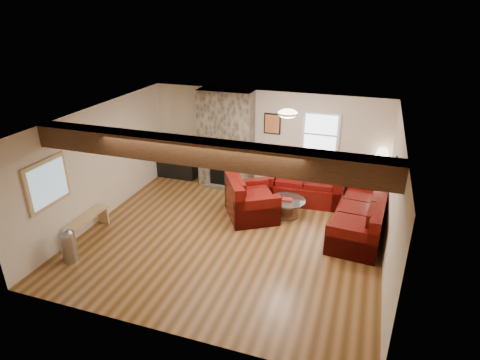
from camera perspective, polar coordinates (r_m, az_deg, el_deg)
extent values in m
plane|color=brown|center=(8.37, -1.44, -8.17)|extent=(8.00, 8.00, 0.00)
plane|color=white|center=(7.35, -1.64, 8.56)|extent=(8.00, 8.00, 0.00)
plane|color=beige|center=(10.23, 3.76, 5.68)|extent=(8.00, 0.00, 8.00)
plane|color=beige|center=(5.61, -11.36, -11.39)|extent=(8.00, 0.00, 8.00)
plane|color=beige|center=(9.18, -19.44, 2.13)|extent=(0.00, 7.50, 7.50)
plane|color=beige|center=(7.40, 20.90, -3.38)|extent=(0.00, 7.50, 7.50)
cube|color=black|center=(6.31, -5.53, 3.99)|extent=(6.00, 0.36, 0.38)
cube|color=#39342C|center=(10.29, -2.02, 5.84)|extent=(1.40, 0.50, 2.50)
cube|color=black|center=(10.35, -2.44, 1.21)|extent=(0.70, 0.06, 0.90)
cube|color=#39342C|center=(10.47, -2.49, -0.96)|extent=(1.00, 0.25, 0.08)
cylinder|color=#4A2D17|center=(9.22, 6.61, -4.95)|extent=(0.55, 0.55, 0.04)
cylinder|color=#4A2D17|center=(9.14, 6.66, -4.05)|extent=(0.29, 0.29, 0.37)
cylinder|color=silver|center=(9.04, 6.72, -2.87)|extent=(0.82, 0.82, 0.02)
cube|color=maroon|center=(9.03, 6.73, -2.74)|extent=(0.23, 0.16, 0.03)
cube|color=black|center=(11.22, -8.85, 1.76)|extent=(1.05, 0.42, 0.53)
imported|color=black|center=(11.04, -9.01, 4.17)|extent=(0.83, 0.11, 0.48)
cylinder|color=#B08849|center=(10.22, 18.62, -3.12)|extent=(0.25, 0.25, 0.03)
cylinder|color=#B08849|center=(9.97, 19.08, 0.06)|extent=(0.03, 0.03, 1.27)
cone|color=#FFECC1|center=(9.74, 19.59, 3.57)|extent=(0.36, 0.36, 0.25)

